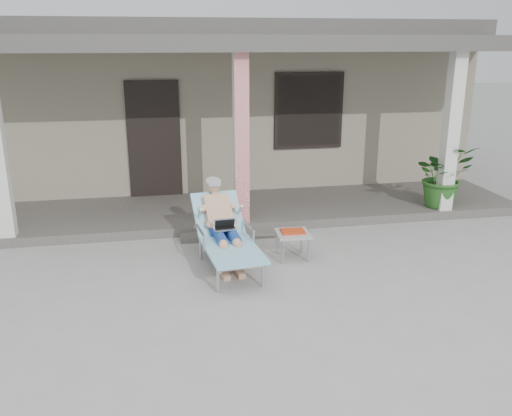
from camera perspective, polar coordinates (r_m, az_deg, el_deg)
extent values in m
plane|color=#9E9E99|center=(6.76, 1.52, -8.35)|extent=(60.00, 60.00, 0.00)
cube|color=gray|center=(12.61, -4.86, 10.69)|extent=(10.00, 5.00, 3.00)
cube|color=#474442|center=(12.53, -5.06, 18.21)|extent=(10.40, 5.40, 0.30)
cube|color=black|center=(10.07, -10.66, 7.10)|extent=(0.95, 0.06, 2.10)
cube|color=black|center=(10.43, 5.58, 10.15)|extent=(1.20, 0.06, 1.30)
cube|color=black|center=(10.42, 5.59, 10.14)|extent=(1.32, 0.05, 1.42)
cube|color=#605B56|center=(9.49, -2.35, -0.24)|extent=(10.00, 2.00, 0.15)
cube|color=red|center=(8.34, -1.59, 7.11)|extent=(0.22, 0.22, 2.61)
cube|color=silver|center=(9.55, 19.81, 7.39)|extent=(0.22, 0.22, 2.61)
cube|color=#474442|center=(9.05, -2.58, 16.96)|extent=(10.00, 2.30, 0.24)
cube|color=#605B56|center=(8.43, -1.17, -2.78)|extent=(2.00, 0.30, 0.07)
cylinder|color=#B7B7BC|center=(6.57, -4.01, -7.56)|extent=(0.04, 0.04, 0.34)
cylinder|color=#B7B7BC|center=(6.70, 0.73, -7.00)|extent=(0.04, 0.04, 0.34)
cylinder|color=#B7B7BC|center=(7.55, -5.85, -4.24)|extent=(0.04, 0.04, 0.34)
cylinder|color=#B7B7BC|center=(7.66, -1.70, -3.81)|extent=(0.04, 0.04, 0.34)
cube|color=#B7B7BC|center=(6.92, -2.51, -4.56)|extent=(0.68, 1.17, 0.03)
cube|color=#90C2DF|center=(6.91, -2.52, -4.39)|extent=(0.77, 1.21, 0.04)
cube|color=#B7B7BC|center=(7.59, -4.05, -0.87)|extent=(0.62, 0.58, 0.45)
cube|color=#90C2DF|center=(7.58, -4.05, -0.64)|extent=(0.72, 0.66, 0.51)
cylinder|color=#969698|center=(7.72, -4.55, 2.78)|extent=(0.24, 0.25, 0.12)
cube|color=silver|center=(7.22, -3.31, -2.13)|extent=(0.32, 0.24, 0.21)
cube|color=#A2A29E|center=(7.51, 3.90, -2.71)|extent=(0.47, 0.47, 0.04)
cylinder|color=#B7B7BC|center=(7.37, 2.86, -4.67)|extent=(0.03, 0.03, 0.34)
cylinder|color=#B7B7BC|center=(7.46, 5.58, -4.45)|extent=(0.03, 0.03, 0.34)
cylinder|color=#B7B7BC|center=(7.70, 2.22, -3.68)|extent=(0.03, 0.03, 0.34)
cylinder|color=#B7B7BC|center=(7.79, 4.83, -3.49)|extent=(0.03, 0.03, 0.34)
cube|color=red|center=(7.50, 3.91, -2.48)|extent=(0.33, 0.25, 0.03)
cube|color=black|center=(7.61, 3.68, -2.22)|extent=(0.32, 0.03, 0.03)
imported|color=#26591E|center=(9.86, 19.08, 3.22)|extent=(1.09, 0.98, 1.08)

